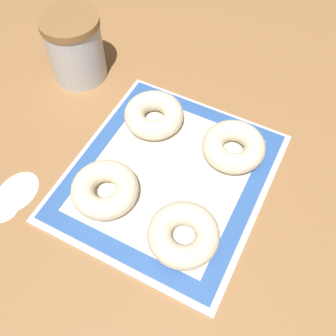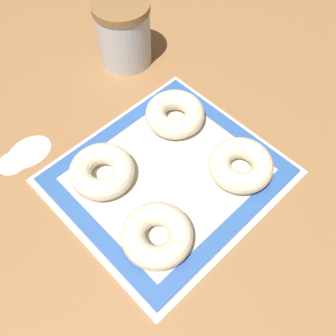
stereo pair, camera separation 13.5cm
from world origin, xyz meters
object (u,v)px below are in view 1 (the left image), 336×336
(baking_tray, at_px, (168,176))
(bagel_back_left, at_px, (105,189))
(bagel_front_right, at_px, (234,147))
(flour_canister, at_px, (75,48))
(bagel_front_left, at_px, (183,235))
(bagel_back_right, at_px, (154,115))

(baking_tray, bearing_deg, bagel_back_left, 139.25)
(bagel_front_right, bearing_deg, bagel_back_left, 138.89)
(bagel_back_left, relative_size, flour_canister, 0.82)
(baking_tray, height_order, bagel_back_left, bagel_back_left)
(baking_tray, relative_size, bagel_back_left, 3.29)
(baking_tray, distance_m, bagel_front_left, 0.14)
(bagel_back_left, bearing_deg, bagel_front_right, -41.11)
(bagel_front_right, height_order, bagel_back_right, same)
(bagel_front_right, bearing_deg, bagel_front_left, 178.31)
(baking_tray, relative_size, bagel_back_right, 3.29)
(bagel_front_left, relative_size, bagel_back_left, 1.00)
(bagel_front_left, height_order, bagel_back_right, same)
(bagel_front_right, bearing_deg, flour_canister, 81.57)
(bagel_back_right, height_order, flour_canister, flour_canister)
(bagel_front_left, relative_size, bagel_back_right, 1.00)
(bagel_front_right, xyz_separation_m, flour_canister, (0.06, 0.41, 0.04))
(bagel_front_right, relative_size, bagel_back_right, 1.00)
(baking_tray, relative_size, bagel_front_left, 3.29)
(bagel_back_left, distance_m, bagel_back_right, 0.20)
(baking_tray, xyz_separation_m, bagel_back_left, (-0.10, 0.08, 0.03))
(baking_tray, xyz_separation_m, bagel_back_right, (0.11, 0.09, 0.03))
(bagel_front_left, height_order, bagel_front_right, same)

